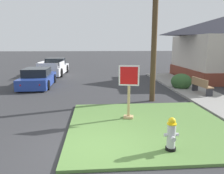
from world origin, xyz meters
The scene contains 10 objects.
ground_plane centered at (0.00, 0.00, 0.00)m, with size 160.00×160.00×0.00m, color #333335.
grass_corner_patch centered at (1.92, 1.62, 0.04)m, with size 5.51×5.34×0.08m, color #567F3D.
sidewalk_strip centered at (5.87, 5.82, 0.06)m, with size 2.20×16.81×0.12m, color gray.
fire_hydrant centered at (2.01, -0.30, 0.50)m, with size 0.38×0.34×0.90m.
stop_sign centered at (1.29, 2.29, 1.05)m, with size 0.73×0.35×1.99m.
manhole_cover centered at (0.63, 3.82, 0.01)m, with size 0.70×0.70×0.02m, color black.
parked_sedan_blue centered at (-3.77, 9.38, 0.54)m, with size 2.02×4.36×1.25m.
pickup_truck_white centered at (-3.69, 15.10, 0.62)m, with size 2.17×5.21×1.48m.
street_bench centered at (5.89, 5.96, 0.59)m, with size 0.54×1.61×0.85m.
shrub_by_curb centered at (5.44, 7.64, 0.50)m, with size 1.27×1.27×1.00m, color #32582C.
Camera 1 is at (0.06, -5.51, 2.84)m, focal length 35.23 mm.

